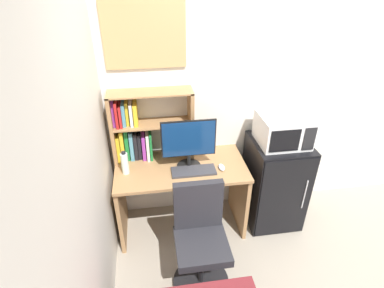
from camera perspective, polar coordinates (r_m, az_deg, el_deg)
wall_back at (r=3.26m, az=21.51°, el=9.47°), size 6.40×0.04×2.60m
wall_left at (r=1.54m, az=-23.01°, el=-16.71°), size 0.04×4.40×2.60m
desk at (r=2.97m, az=-2.02°, el=-7.84°), size 1.21×0.62×0.75m
hutch_bookshelf at (r=2.83m, az=-9.67°, el=2.92°), size 0.74×0.23×0.67m
monitor at (r=2.69m, az=-0.62°, el=0.32°), size 0.49×0.22×0.47m
keyboard at (r=2.75m, az=0.31°, el=-5.06°), size 0.40×0.16×0.02m
computer_mouse at (r=2.80m, az=5.56°, el=-4.34°), size 0.06×0.11×0.03m
water_bottle at (r=2.75m, az=-12.42°, el=-3.52°), size 0.06×0.06×0.22m
mini_fridge at (r=3.22m, az=15.02°, el=-6.82°), size 0.52×0.57×0.92m
microwave at (r=2.91m, az=16.57°, el=2.59°), size 0.44×0.40×0.27m
desk_chair at (r=2.59m, az=1.57°, el=-18.14°), size 0.47×0.47×0.94m
wall_corkboard at (r=2.65m, az=-8.87°, el=19.40°), size 0.68×0.02×0.54m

